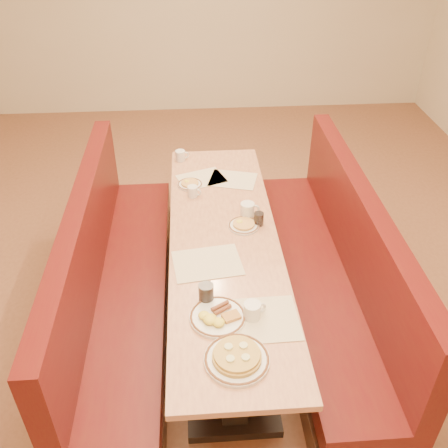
{
  "coord_description": "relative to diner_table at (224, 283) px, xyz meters",
  "views": [
    {
      "loc": [
        -0.19,
        -2.55,
        2.69
      ],
      "look_at": [
        0.0,
        0.03,
        0.85
      ],
      "focal_mm": 40.0,
      "sensor_mm": 36.0,
      "label": 1
    }
  ],
  "objects": [
    {
      "name": "diner_table",
      "position": [
        0.0,
        0.0,
        0.0
      ],
      "size": [
        0.7,
        2.5,
        0.75
      ],
      "color": "black",
      "rests_on": "ground"
    },
    {
      "name": "booth_right",
      "position": [
        0.73,
        0.0,
        -0.01
      ],
      "size": [
        0.55,
        2.5,
        1.05
      ],
      "color": "#4C3326",
      "rests_on": "ground"
    },
    {
      "name": "placemat_far_left",
      "position": [
        -0.12,
        0.78,
        0.38
      ],
      "size": [
        0.41,
        0.36,
        0.0
      ],
      "primitive_type": "cube",
      "rotation": [
        0.0,
        0.0,
        0.36
      ],
      "color": "beige",
      "rests_on": "diner_table"
    },
    {
      "name": "pancake_plate",
      "position": [
        -0.01,
        -0.97,
        0.4
      ],
      "size": [
        0.32,
        0.32,
        0.07
      ],
      "rotation": [
        0.0,
        0.0,
        0.39
      ],
      "color": "silver",
      "rests_on": "diner_table"
    },
    {
      "name": "booth_left",
      "position": [
        -0.73,
        0.0,
        -0.01
      ],
      "size": [
        0.55,
        2.5,
        1.05
      ],
      "color": "#4C3326",
      "rests_on": "ground"
    },
    {
      "name": "placemat_far_right",
      "position": [
        0.12,
        0.75,
        0.38
      ],
      "size": [
        0.4,
        0.34,
        0.0
      ],
      "primitive_type": "cube",
      "rotation": [
        0.0,
        0.0,
        -0.27
      ],
      "color": "beige",
      "rests_on": "diner_table"
    },
    {
      "name": "ground",
      "position": [
        0.0,
        0.0,
        -0.37
      ],
      "size": [
        8.0,
        8.0,
        0.0
      ],
      "primitive_type": "plane",
      "color": "#9E6647",
      "rests_on": "ground"
    },
    {
      "name": "soda_tumbler_near",
      "position": [
        -0.14,
        -0.55,
        0.43
      ],
      "size": [
        0.08,
        0.08,
        0.11
      ],
      "color": "black",
      "rests_on": "diner_table"
    },
    {
      "name": "placemat_near_right",
      "position": [
        0.12,
        -0.71,
        0.38
      ],
      "size": [
        0.45,
        0.34,
        0.0
      ],
      "primitive_type": "cube",
      "rotation": [
        0.0,
        0.0,
        0.02
      ],
      "color": "beige",
      "rests_on": "diner_table"
    },
    {
      "name": "coffee_mug_a",
      "position": [
        0.1,
        -0.69,
        0.43
      ],
      "size": [
        0.13,
        0.09,
        0.1
      ],
      "rotation": [
        0.0,
        0.0,
        0.35
      ],
      "color": "silver",
      "rests_on": "diner_table"
    },
    {
      "name": "soda_tumbler_mid",
      "position": [
        0.24,
        0.15,
        0.42
      ],
      "size": [
        0.07,
        0.07,
        0.09
      ],
      "color": "black",
      "rests_on": "diner_table"
    },
    {
      "name": "coffee_mug_b",
      "position": [
        -0.19,
        0.54,
        0.42
      ],
      "size": [
        0.1,
        0.07,
        0.08
      ],
      "rotation": [
        0.0,
        0.0,
        -0.4
      ],
      "color": "silver",
      "rests_on": "diner_table"
    },
    {
      "name": "coffee_mug_c",
      "position": [
        0.18,
        0.26,
        0.43
      ],
      "size": [
        0.13,
        0.09,
        0.1
      ],
      "rotation": [
        0.0,
        0.0,
        0.04
      ],
      "color": "silver",
      "rests_on": "diner_table"
    },
    {
      "name": "coffee_mug_d",
      "position": [
        -0.28,
        1.1,
        0.42
      ],
      "size": [
        0.11,
        0.08,
        0.08
      ],
      "rotation": [
        0.0,
        0.0,
        0.13
      ],
      "color": "silver",
      "rests_on": "diner_table"
    },
    {
      "name": "extra_plate_far",
      "position": [
        -0.21,
        0.69,
        0.39
      ],
      "size": [
        0.19,
        0.19,
        0.04
      ],
      "rotation": [
        0.0,
        0.0,
        0.1
      ],
      "color": "silver",
      "rests_on": "diner_table"
    },
    {
      "name": "placemat_near_left",
      "position": [
        -0.12,
        -0.23,
        0.38
      ],
      "size": [
        0.44,
        0.35,
        0.0
      ],
      "primitive_type": "cube",
      "rotation": [
        0.0,
        0.0,
        0.13
      ],
      "color": "beige",
      "rests_on": "diner_table"
    },
    {
      "name": "room_envelope",
      "position": [
        0.0,
        0.0,
        1.56
      ],
      "size": [
        6.04,
        8.04,
        2.82
      ],
      "color": "beige",
      "rests_on": "ground"
    },
    {
      "name": "extra_plate_mid",
      "position": [
        0.14,
        0.13,
        0.39
      ],
      "size": [
        0.21,
        0.21,
        0.04
      ],
      "rotation": [
        0.0,
        0.0,
        -0.07
      ],
      "color": "silver",
      "rests_on": "diner_table"
    },
    {
      "name": "eggs_plate",
      "position": [
        -0.09,
        -0.69,
        0.39
      ],
      "size": [
        0.3,
        0.3,
        0.06
      ],
      "rotation": [
        0.0,
        0.0,
        0.37
      ],
      "color": "silver",
      "rests_on": "diner_table"
    }
  ]
}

